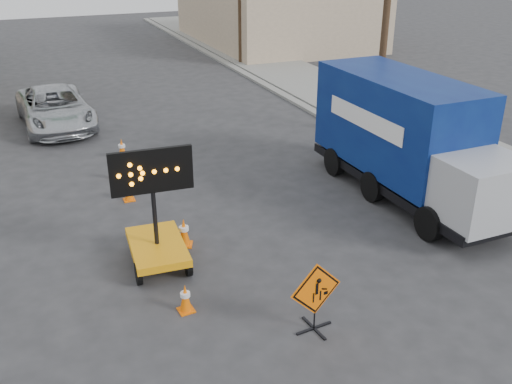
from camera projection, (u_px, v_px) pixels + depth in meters
ground at (318, 346)px, 10.71m from camera, size 100.00×100.00×0.00m
curb_right at (298, 103)px, 25.81m from camera, size 0.40×60.00×0.12m
sidewalk_right at (342, 97)px, 26.62m from camera, size 4.00×60.00×0.15m
building_right_far at (275, 8)px, 39.51m from camera, size 10.00×14.00×4.60m
utility_pole_near at (387, 8)px, 19.99m from camera, size 1.80×0.26×9.00m
construction_sign at (316, 295)px, 10.85m from camera, size 1.12×0.80×1.49m
arrow_board at (157, 239)px, 13.12m from camera, size 1.82×2.10×2.88m
pickup_truck at (55, 108)px, 22.54m from camera, size 2.86×5.64×1.53m
box_truck at (407, 146)px, 16.25m from camera, size 2.35×7.22×3.43m
cone_a at (185, 298)px, 11.59m from camera, size 0.34×0.34×0.63m
cone_b at (184, 232)px, 14.02m from camera, size 0.49×0.49×0.74m
cone_c at (128, 190)px, 16.43m from camera, size 0.32×0.32×0.63m
cone_d at (119, 169)px, 17.76m from camera, size 0.45×0.45×0.75m
cone_e at (122, 149)px, 19.48m from camera, size 0.46×0.46×0.72m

